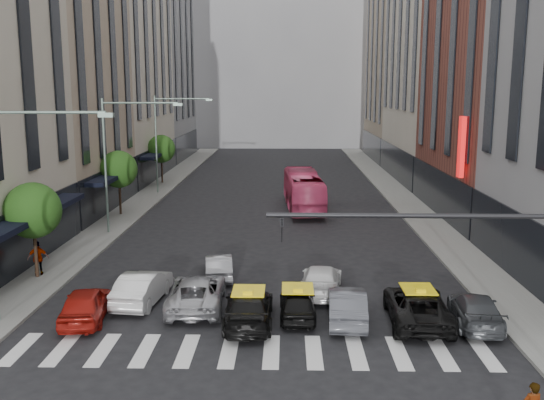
# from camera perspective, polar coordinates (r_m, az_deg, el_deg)

# --- Properties ---
(ground) EXTENTS (160.00, 160.00, 0.00)m
(ground) POSITION_cam_1_polar(r_m,az_deg,el_deg) (22.22, -1.76, -15.66)
(ground) COLOR black
(ground) RESTS_ON ground
(sidewalk_left) EXTENTS (3.00, 96.00, 0.15)m
(sidewalk_left) POSITION_cam_1_polar(r_m,az_deg,el_deg) (52.41, -12.58, -0.47)
(sidewalk_left) COLOR slate
(sidewalk_left) RESTS_ON ground
(sidewalk_right) EXTENTS (3.00, 96.00, 0.15)m
(sidewalk_right) POSITION_cam_1_polar(r_m,az_deg,el_deg) (51.90, 12.89, -0.59)
(sidewalk_right) COLOR slate
(sidewalk_right) RESTS_ON ground
(building_left_b) EXTENTS (8.00, 16.00, 24.00)m
(building_left_b) POSITION_cam_1_polar(r_m,az_deg,el_deg) (51.29, -19.79, 12.34)
(building_left_b) COLOR tan
(building_left_b) RESTS_ON ground
(building_left_c) EXTENTS (8.00, 20.00, 36.00)m
(building_left_c) POSITION_cam_1_polar(r_m,az_deg,el_deg) (68.87, -14.52, 16.99)
(building_left_c) COLOR beige
(building_left_c) RESTS_ON ground
(building_left_d) EXTENTS (8.00, 18.00, 30.00)m
(building_left_d) POSITION_cam_1_polar(r_m,az_deg,el_deg) (87.00, -10.94, 13.71)
(building_left_d) COLOR gray
(building_left_d) RESTS_ON ground
(building_right_b) EXTENTS (8.00, 18.00, 26.00)m
(building_right_b) POSITION_cam_1_polar(r_m,az_deg,el_deg) (49.63, 20.63, 13.53)
(building_right_b) COLOR brown
(building_right_b) RESTS_ON ground
(building_right_d) EXTENTS (8.00, 18.00, 28.00)m
(building_right_d) POSITION_cam_1_polar(r_m,az_deg,el_deg) (86.49, 12.30, 13.02)
(building_right_d) COLOR tan
(building_right_d) RESTS_ON ground
(building_far) EXTENTS (30.00, 10.00, 36.00)m
(building_far) POSITION_cam_1_polar(r_m,az_deg,el_deg) (105.25, 0.81, 14.94)
(building_far) COLOR gray
(building_far) RESTS_ON ground
(tree_near) EXTENTS (2.88, 2.88, 4.95)m
(tree_near) POSITION_cam_1_polar(r_m,az_deg,el_deg) (33.18, -21.59, -0.94)
(tree_near) COLOR black
(tree_near) RESTS_ON sidewalk_left
(tree_mid) EXTENTS (2.88, 2.88, 4.95)m
(tree_mid) POSITION_cam_1_polar(r_m,az_deg,el_deg) (48.10, -14.23, 2.81)
(tree_mid) COLOR black
(tree_mid) RESTS_ON sidewalk_left
(tree_far) EXTENTS (2.88, 2.88, 4.95)m
(tree_far) POSITION_cam_1_polar(r_m,az_deg,el_deg) (63.56, -10.38, 4.75)
(tree_far) COLOR black
(tree_far) RESTS_ON sidewalk_left
(streetlamp_near) EXTENTS (5.38, 0.25, 9.00)m
(streetlamp_near) POSITION_cam_1_polar(r_m,az_deg,el_deg) (26.69, -23.40, 1.24)
(streetlamp_near) COLOR gray
(streetlamp_near) RESTS_ON sidewalk_left
(streetlamp_mid) EXTENTS (5.38, 0.25, 9.00)m
(streetlamp_mid) POSITION_cam_1_polar(r_m,az_deg,el_deg) (41.64, -14.24, 4.79)
(streetlamp_mid) COLOR gray
(streetlamp_mid) RESTS_ON sidewalk_left
(streetlamp_far) EXTENTS (5.38, 0.25, 9.00)m
(streetlamp_far) POSITION_cam_1_polar(r_m,az_deg,el_deg) (57.16, -9.94, 6.41)
(streetlamp_far) COLOR gray
(streetlamp_far) RESTS_ON sidewalk_left
(traffic_signal) EXTENTS (10.10, 0.20, 6.00)m
(traffic_signal) POSITION_cam_1_polar(r_m,az_deg,el_deg) (20.71, 19.85, -5.04)
(traffic_signal) COLOR black
(traffic_signal) RESTS_ON ground
(liberty_sign) EXTENTS (0.30, 0.70, 4.00)m
(liberty_sign) POSITION_cam_1_polar(r_m,az_deg,el_deg) (41.70, 17.41, 4.78)
(liberty_sign) COLOR red
(liberty_sign) RESTS_ON ground
(car_red) EXTENTS (2.23, 4.49, 1.47)m
(car_red) POSITION_cam_1_polar(r_m,az_deg,el_deg) (27.35, -17.13, -9.34)
(car_red) COLOR maroon
(car_red) RESTS_ON ground
(car_white_front) EXTENTS (2.05, 4.69, 1.50)m
(car_white_front) POSITION_cam_1_polar(r_m,az_deg,el_deg) (28.87, -12.08, -8.02)
(car_white_front) COLOR silver
(car_white_front) RESTS_ON ground
(car_silver) EXTENTS (2.70, 5.39, 1.46)m
(car_silver) POSITION_cam_1_polar(r_m,az_deg,el_deg) (27.83, -7.11, -8.61)
(car_silver) COLOR #A1A1A6
(car_silver) RESTS_ON ground
(taxi_left) EXTENTS (2.12, 5.01, 1.44)m
(taxi_left) POSITION_cam_1_polar(r_m,az_deg,el_deg) (25.81, -2.21, -10.10)
(taxi_left) COLOR black
(taxi_left) RESTS_ON ground
(taxi_center) EXTENTS (1.57, 3.83, 1.30)m
(taxi_center) POSITION_cam_1_polar(r_m,az_deg,el_deg) (26.53, 2.42, -9.69)
(taxi_center) COLOR black
(taxi_center) RESTS_ON ground
(car_grey_mid) EXTENTS (1.82, 4.52, 1.46)m
(car_grey_mid) POSITION_cam_1_polar(r_m,az_deg,el_deg) (26.29, 7.10, -9.76)
(car_grey_mid) COLOR #45474E
(car_grey_mid) RESTS_ON ground
(taxi_right) EXTENTS (2.70, 5.42, 1.47)m
(taxi_right) POSITION_cam_1_polar(r_m,az_deg,el_deg) (26.65, 13.51, -9.68)
(taxi_right) COLOR black
(taxi_right) RESTS_ON ground
(car_grey_curb) EXTENTS (2.38, 4.74, 1.32)m
(car_grey_curb) POSITION_cam_1_polar(r_m,az_deg,el_deg) (27.13, 18.61, -9.76)
(car_grey_curb) COLOR #3E4145
(car_grey_curb) RESTS_ON ground
(car_row2_left) EXTENTS (1.84, 4.01, 1.27)m
(car_row2_left) POSITION_cam_1_polar(r_m,az_deg,el_deg) (31.93, -5.03, -6.23)
(car_row2_left) COLOR gray
(car_row2_left) RESTS_ON ground
(car_row2_right) EXTENTS (2.39, 4.83, 1.35)m
(car_row2_right) POSITION_cam_1_polar(r_m,az_deg,el_deg) (29.62, 4.66, -7.48)
(car_row2_right) COLOR white
(car_row2_right) RESTS_ON ground
(bus) EXTENTS (3.25, 11.20, 3.08)m
(bus) POSITION_cam_1_polar(r_m,az_deg,el_deg) (49.64, 2.97, 0.89)
(bus) COLOR #C93B65
(bus) RESTS_ON ground
(rider) EXTENTS (0.65, 0.48, 1.61)m
(rider) POSITION_cam_1_polar(r_m,az_deg,el_deg) (18.83, 23.39, -16.06)
(rider) COLOR gray
(rider) RESTS_ON motorcycle
(pedestrian_far) EXTENTS (1.14, 0.69, 1.81)m
(pedestrian_far) POSITION_cam_1_polar(r_m,az_deg,el_deg) (34.01, -21.15, -5.13)
(pedestrian_far) COLOR gray
(pedestrian_far) RESTS_ON sidewalk_left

